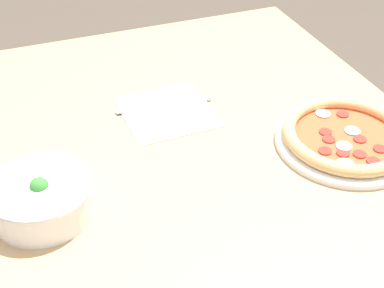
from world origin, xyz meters
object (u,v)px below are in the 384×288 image
(pizza, at_px, (346,137))
(fork, at_px, (173,117))
(bowl, at_px, (42,196))
(knife, at_px, (168,105))

(pizza, height_order, fork, pizza)
(pizza, distance_m, fork, 0.36)
(pizza, xyz_separation_m, bowl, (0.02, 0.60, 0.02))
(pizza, distance_m, knife, 0.39)
(knife, bearing_deg, bowl, 43.50)
(bowl, relative_size, knife, 0.83)
(fork, xyz_separation_m, knife, (0.05, -0.01, -0.00))
(pizza, distance_m, bowl, 0.60)
(pizza, bearing_deg, bowl, 87.99)
(bowl, height_order, knife, bowl)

